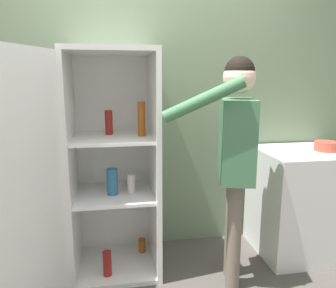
{
  "coord_description": "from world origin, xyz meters",
  "views": [
    {
      "loc": [
        -0.29,
        -1.79,
        1.47
      ],
      "look_at": [
        0.13,
        0.62,
        0.98
      ],
      "focal_mm": 35.0,
      "sensor_mm": 36.0,
      "label": 1
    }
  ],
  "objects": [
    {
      "name": "wall_back",
      "position": [
        0.0,
        0.98,
        1.27
      ],
      "size": [
        7.0,
        0.06,
        2.55
      ],
      "color": "gray",
      "rests_on": "ground_plane"
    },
    {
      "name": "refrigerator",
      "position": [
        -0.4,
        0.54,
        0.83
      ],
      "size": [
        0.94,
        1.2,
        1.68
      ],
      "color": "white",
      "rests_on": "ground_plane"
    },
    {
      "name": "person",
      "position": [
        0.53,
        0.29,
        1.04
      ],
      "size": [
        0.69,
        0.5,
        1.61
      ],
      "color": "#726656",
      "rests_on": "ground_plane"
    },
    {
      "name": "counter",
      "position": [
        1.26,
        0.61,
        0.44
      ],
      "size": [
        0.72,
        0.65,
        0.89
      ],
      "color": "white",
      "rests_on": "ground_plane"
    },
    {
      "name": "bowl",
      "position": [
        1.43,
        0.57,
        0.92
      ],
      "size": [
        0.19,
        0.19,
        0.08
      ],
      "color": "#B24738",
      "rests_on": "counter"
    }
  ]
}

